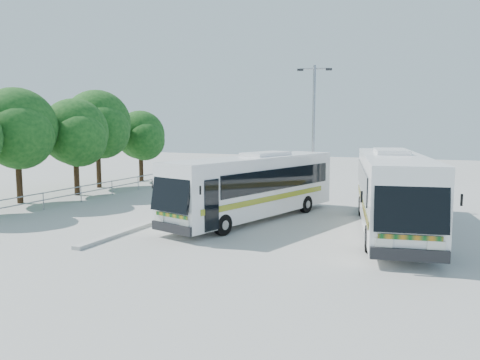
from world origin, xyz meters
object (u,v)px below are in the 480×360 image
at_px(tree_far_d, 98,124).
at_px(coach_main, 254,185).
at_px(lamppost, 313,129).
at_px(coach_adjacent, 392,189).
at_px(tree_far_e, 141,135).
at_px(tree_far_b, 17,128).
at_px(tree_far_c, 76,132).

xyz_separation_m(tree_far_d, coach_main, (15.13, -6.67, -3.08)).
xyz_separation_m(coach_main, lamppost, (1.58, 5.49, 2.77)).
xyz_separation_m(tree_far_d, coach_adjacent, (21.69, -6.66, -2.94)).
height_order(tree_far_e, coach_adjacent, tree_far_e).
bearing_deg(coach_main, tree_far_e, 158.68).
bearing_deg(tree_far_b, lamppost, 21.36).
height_order(tree_far_d, lamppost, lamppost).
bearing_deg(tree_far_c, tree_far_b, -102.91).
distance_m(tree_far_b, coach_adjacent, 21.59).
xyz_separation_m(tree_far_d, lamppost, (16.71, -1.18, -0.31)).
height_order(tree_far_c, tree_far_d, tree_far_d).
height_order(tree_far_c, tree_far_e, tree_far_c).
height_order(tree_far_e, lamppost, lamppost).
bearing_deg(coach_adjacent, tree_far_b, 172.02).
bearing_deg(tree_far_c, coach_adjacent, -8.21).
distance_m(tree_far_e, coach_main, 18.39).
xyz_separation_m(tree_far_c, coach_adjacent, (20.50, -2.96, -2.39)).
xyz_separation_m(coach_adjacent, lamppost, (-4.98, 5.48, 2.63)).
distance_m(tree_far_e, lamppost, 17.02).
bearing_deg(tree_far_c, lamppost, 9.23).
height_order(coach_adjacent, lamppost, lamppost).
bearing_deg(coach_main, tree_far_d, 172.60).
relative_size(tree_far_d, tree_far_e, 1.24).
height_order(coach_main, lamppost, lamppost).
relative_size(tree_far_e, lamppost, 0.73).
xyz_separation_m(tree_far_c, tree_far_e, (-0.51, 8.20, -0.37)).
bearing_deg(coach_main, tree_far_b, -160.03).
height_order(tree_far_b, tree_far_c, tree_far_b).
distance_m(tree_far_e, coach_adjacent, 23.88).
relative_size(tree_far_b, tree_far_c, 1.07).
distance_m(tree_far_c, lamppost, 15.73).
distance_m(tree_far_d, coach_main, 16.82).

